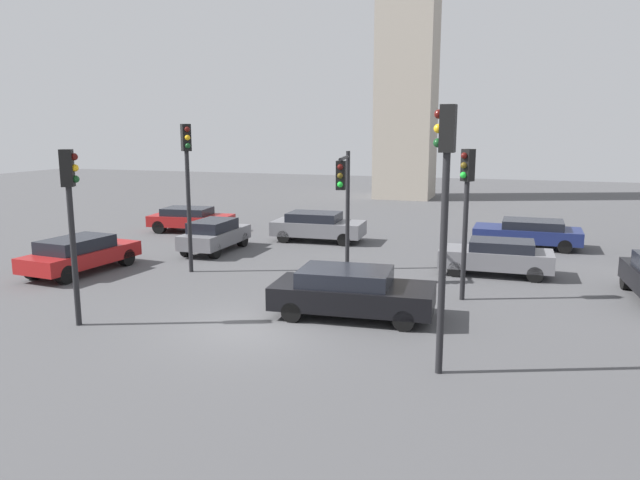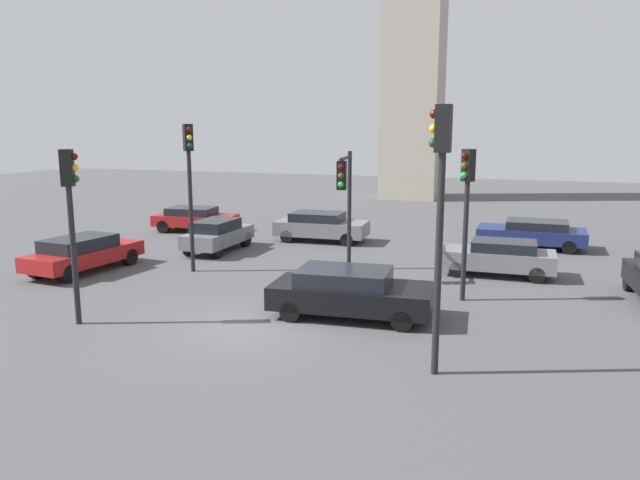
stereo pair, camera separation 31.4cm
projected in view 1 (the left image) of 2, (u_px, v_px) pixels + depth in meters
name	position (u px, v px, depth m)	size (l,w,h in m)	color
ground_plane	(254.00, 328.00, 16.63)	(108.92, 108.92, 0.00)	#4C4C4F
traffic_light_0	(445.00, 193.00, 12.83)	(0.47, 0.34, 5.96)	black
traffic_light_1	(187.00, 171.00, 22.46)	(0.47, 0.46, 5.64)	black
traffic_light_2	(344.00, 189.00, 21.84)	(0.65, 2.65, 4.63)	black
traffic_light_3	(71.00, 204.00, 16.26)	(0.49, 0.43, 4.92)	black
traffic_light_4	(466.00, 196.00, 18.78)	(0.44, 0.49, 4.84)	black
car_1	(317.00, 226.00, 29.39)	(4.52, 2.21, 1.43)	slate
car_2	(215.00, 235.00, 26.88)	(1.69, 4.10, 1.45)	slate
car_3	(528.00, 232.00, 27.87)	(4.82, 2.21, 1.30)	navy
car_4	(190.00, 219.00, 32.06)	(4.49, 2.42, 1.31)	maroon
car_5	(497.00, 256.00, 22.58)	(4.16, 1.85, 1.34)	slate
car_6	(80.00, 254.00, 22.93)	(2.29, 4.81, 1.39)	maroon
car_7	(351.00, 292.00, 17.53)	(4.84, 2.44, 1.43)	black
skyline_tower	(408.00, 45.00, 46.27)	(4.39, 4.39, 23.69)	#A89E8E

